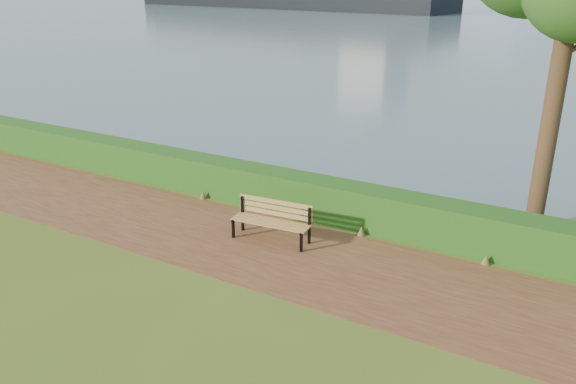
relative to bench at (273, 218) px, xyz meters
The scene contains 4 objects.
ground 0.98m from the bench, 80.61° to the right, with size 140.00×140.00×0.00m, color #4A601B.
path 0.75m from the bench, 75.24° to the right, with size 40.00×3.40×0.01m, color #54301C.
hedge 1.80m from the bench, 85.75° to the left, with size 32.00×0.85×1.00m, color #184714.
bench is the anchor object (origin of this frame).
Camera 1 is at (6.25, -9.40, 5.75)m, focal length 35.00 mm.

